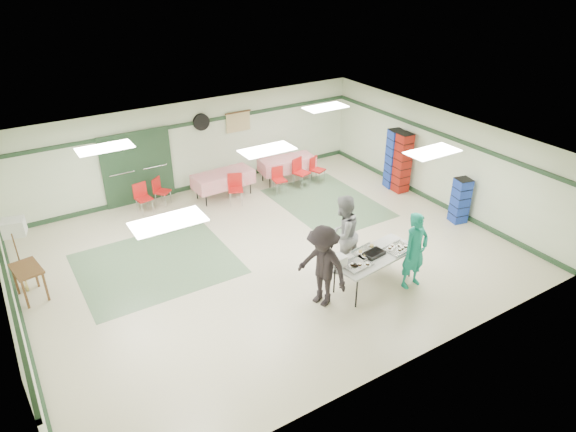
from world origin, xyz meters
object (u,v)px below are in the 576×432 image
broom (19,260)px  office_printer (14,227)px  crate_stack_blue_b (460,201)px  volunteer_grey (342,234)px  chair_loose_a (160,189)px  chair_d (235,186)px  chair_loose_b (142,195)px  volunteer_teal (415,251)px  volunteer_dark (322,266)px  chair_b (278,177)px  printer_table (27,273)px  crate_stack_red (402,163)px  chair_c (316,167)px  dining_table_b (223,179)px  crate_stack_blue_a (394,159)px  dining_table_a (287,164)px  chair_a (299,169)px  serving_table (375,257)px

broom → office_printer: bearing=93.8°
crate_stack_blue_b → broom: broom is taller
volunteer_grey → chair_loose_a: size_ratio=2.29×
chair_d → chair_loose_b: bearing=-175.9°
volunteer_teal → volunteer_dark: volunteer_dark is taller
volunteer_teal → chair_loose_a: size_ratio=2.15×
chair_loose_b → office_printer: (-3.25, -0.99, 0.41)m
chair_b → printer_table: (-7.15, -1.75, 0.15)m
printer_table → office_printer: office_printer is taller
crate_stack_red → printer_table: 10.31m
chair_c → chair_b: bearing=157.0°
volunteer_grey → crate_stack_blue_b: bearing=167.8°
volunteer_dark → crate_stack_blue_b: size_ratio=1.45×
printer_table → chair_loose_b: bearing=29.3°
crate_stack_blue_b → broom: size_ratio=0.91×
dining_table_b → crate_stack_blue_a: 5.16m
chair_d → printer_table: chair_d is taller
crate_stack_red → chair_d: bearing=157.4°
dining_table_a → chair_d: bearing=-158.3°
volunteer_dark → chair_c: size_ratio=2.19×
chair_b → broom: bearing=-163.5°
chair_a → broom: (-7.98, -1.30, 0.17)m
volunteer_teal → crate_stack_blue_a: crate_stack_blue_a is taller
dining_table_a → crate_stack_blue_a: crate_stack_blue_a is taller
crate_stack_red → crate_stack_blue_b: (0.00, -2.27, -0.29)m
crate_stack_red → broom: (-10.38, 0.61, -0.20)m
dining_table_a → crate_stack_blue_a: size_ratio=0.98×
serving_table → chair_d: 5.27m
chair_loose_a → crate_stack_red: (6.48, -2.94, 0.42)m
volunteer_dark → broom: bearing=-144.8°
serving_table → volunteer_grey: (-0.24, 0.85, 0.21)m
volunteer_dark → printer_table: volunteer_dark is taller
dining_table_a → dining_table_b: 2.20m
chair_c → chair_loose_b: (-5.25, 0.86, 0.02)m
dining_table_a → office_printer: 7.84m
chair_a → crate_stack_red: 3.09m
volunteer_grey → chair_c: volunteer_grey is taller
serving_table → dining_table_b: size_ratio=1.16×
chair_a → printer_table: 8.10m
dining_table_b → crate_stack_blue_b: size_ratio=1.44×
serving_table → chair_b: 5.27m
serving_table → crate_stack_blue_b: bearing=7.5°
chair_b → crate_stack_blue_a: 3.53m
chair_b → chair_d: (-1.44, 0.00, 0.07)m
chair_c → volunteer_teal: bearing=-126.2°
chair_b → crate_stack_blue_b: 5.23m
chair_d → dining_table_a: bearing=38.5°
printer_table → dining_table_a: bearing=7.2°
chair_d → crate_stack_red: 4.99m
chair_loose_b → crate_stack_red: crate_stack_red is taller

